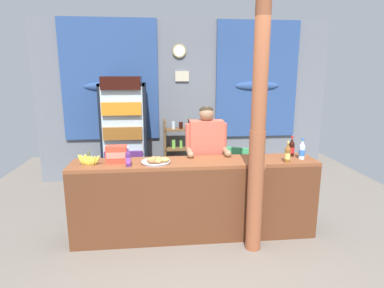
{
  "coord_description": "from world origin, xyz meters",
  "views": [
    {
      "loc": [
        -0.5,
        -3.13,
        1.96
      ],
      "look_at": [
        -0.07,
        0.86,
        1.06
      ],
      "focal_mm": 29.99,
      "sensor_mm": 36.0,
      "label": 1
    }
  ],
  "objects_px": {
    "soda_bottle_cola": "(292,148)",
    "soda_bottle_water": "(302,150)",
    "shopkeeper": "(206,150)",
    "snack_box_crackers": "(117,154)",
    "timber_post": "(258,136)",
    "stall_counter": "(196,194)",
    "soda_bottle_iced_tea": "(288,153)",
    "pastry_tray": "(156,161)",
    "soda_bottle_grape_soda": "(128,158)",
    "drink_fridge": "(125,130)",
    "plastic_lawn_chair": "(238,169)",
    "bottle_shelf_rack": "(177,150)",
    "banana_bunch": "(89,160)",
    "soda_bottle_lime_soda": "(255,145)"
  },
  "relations": [
    {
      "from": "soda_bottle_water",
      "to": "snack_box_crackers",
      "type": "xyz_separation_m",
      "value": [
        -2.18,
        0.08,
        -0.01
      ]
    },
    {
      "from": "soda_bottle_iced_tea",
      "to": "soda_bottle_cola",
      "type": "height_order",
      "value": "soda_bottle_iced_tea"
    },
    {
      "from": "soda_bottle_cola",
      "to": "snack_box_crackers",
      "type": "height_order",
      "value": "soda_bottle_cola"
    },
    {
      "from": "stall_counter",
      "to": "bottle_shelf_rack",
      "type": "bearing_deg",
      "value": 92.66
    },
    {
      "from": "plastic_lawn_chair",
      "to": "soda_bottle_iced_tea",
      "type": "height_order",
      "value": "soda_bottle_iced_tea"
    },
    {
      "from": "timber_post",
      "to": "stall_counter",
      "type": "bearing_deg",
      "value": 156.1
    },
    {
      "from": "soda_bottle_iced_tea",
      "to": "banana_bunch",
      "type": "xyz_separation_m",
      "value": [
        -2.25,
        0.14,
        -0.05
      ]
    },
    {
      "from": "bottle_shelf_rack",
      "to": "pastry_tray",
      "type": "height_order",
      "value": "bottle_shelf_rack"
    },
    {
      "from": "shopkeeper",
      "to": "snack_box_crackers",
      "type": "xyz_separation_m",
      "value": [
        -1.1,
        -0.38,
        0.07
      ]
    },
    {
      "from": "timber_post",
      "to": "snack_box_crackers",
      "type": "height_order",
      "value": "timber_post"
    },
    {
      "from": "stall_counter",
      "to": "soda_bottle_cola",
      "type": "bearing_deg",
      "value": 9.35
    },
    {
      "from": "soda_bottle_water",
      "to": "stall_counter",
      "type": "bearing_deg",
      "value": -177.6
    },
    {
      "from": "shopkeeper",
      "to": "soda_bottle_iced_tea",
      "type": "distance_m",
      "value": 1.04
    },
    {
      "from": "drink_fridge",
      "to": "snack_box_crackers",
      "type": "bearing_deg",
      "value": -87.54
    },
    {
      "from": "banana_bunch",
      "to": "drink_fridge",
      "type": "bearing_deg",
      "value": 82.37
    },
    {
      "from": "shopkeeper",
      "to": "soda_bottle_grape_soda",
      "type": "xyz_separation_m",
      "value": [
        -0.95,
        -0.55,
        0.07
      ]
    },
    {
      "from": "plastic_lawn_chair",
      "to": "soda_bottle_iced_tea",
      "type": "relative_size",
      "value": 3.39
    },
    {
      "from": "stall_counter",
      "to": "snack_box_crackers",
      "type": "xyz_separation_m",
      "value": [
        -0.91,
        0.13,
        0.47
      ]
    },
    {
      "from": "plastic_lawn_chair",
      "to": "soda_bottle_water",
      "type": "height_order",
      "value": "soda_bottle_water"
    },
    {
      "from": "soda_bottle_cola",
      "to": "banana_bunch",
      "type": "bearing_deg",
      "value": -176.83
    },
    {
      "from": "soda_bottle_grape_soda",
      "to": "soda_bottle_water",
      "type": "height_order",
      "value": "soda_bottle_water"
    },
    {
      "from": "soda_bottle_grape_soda",
      "to": "snack_box_crackers",
      "type": "xyz_separation_m",
      "value": [
        -0.15,
        0.17,
        0.0
      ]
    },
    {
      "from": "stall_counter",
      "to": "soda_bottle_iced_tea",
      "type": "distance_m",
      "value": 1.15
    },
    {
      "from": "soda_bottle_water",
      "to": "pastry_tray",
      "type": "bearing_deg",
      "value": -179.95
    },
    {
      "from": "bottle_shelf_rack",
      "to": "plastic_lawn_chair",
      "type": "height_order",
      "value": "bottle_shelf_rack"
    },
    {
      "from": "timber_post",
      "to": "soda_bottle_iced_tea",
      "type": "height_order",
      "value": "timber_post"
    },
    {
      "from": "shopkeeper",
      "to": "soda_bottle_iced_tea",
      "type": "bearing_deg",
      "value": -34.35
    },
    {
      "from": "snack_box_crackers",
      "to": "pastry_tray",
      "type": "distance_m",
      "value": 0.46
    },
    {
      "from": "timber_post",
      "to": "pastry_tray",
      "type": "height_order",
      "value": "timber_post"
    },
    {
      "from": "shopkeeper",
      "to": "timber_post",
      "type": "bearing_deg",
      "value": -61.27
    },
    {
      "from": "drink_fridge",
      "to": "soda_bottle_cola",
      "type": "height_order",
      "value": "drink_fridge"
    },
    {
      "from": "drink_fridge",
      "to": "snack_box_crackers",
      "type": "relative_size",
      "value": 8.07
    },
    {
      "from": "stall_counter",
      "to": "soda_bottle_grape_soda",
      "type": "height_order",
      "value": "soda_bottle_grape_soda"
    },
    {
      "from": "soda_bottle_lime_soda",
      "to": "soda_bottle_iced_tea",
      "type": "height_order",
      "value": "soda_bottle_lime_soda"
    },
    {
      "from": "snack_box_crackers",
      "to": "bottle_shelf_rack",
      "type": "bearing_deg",
      "value": 66.95
    },
    {
      "from": "drink_fridge",
      "to": "soda_bottle_iced_tea",
      "type": "distance_m",
      "value": 2.75
    },
    {
      "from": "soda_bottle_cola",
      "to": "soda_bottle_water",
      "type": "bearing_deg",
      "value": -65.3
    },
    {
      "from": "timber_post",
      "to": "shopkeeper",
      "type": "height_order",
      "value": "timber_post"
    },
    {
      "from": "stall_counter",
      "to": "soda_bottle_grape_soda",
      "type": "xyz_separation_m",
      "value": [
        -0.76,
        -0.04,
        0.47
      ]
    },
    {
      "from": "snack_box_crackers",
      "to": "soda_bottle_iced_tea",
      "type": "bearing_deg",
      "value": -6.04
    },
    {
      "from": "shopkeeper",
      "to": "soda_bottle_water",
      "type": "bearing_deg",
      "value": -22.64
    },
    {
      "from": "soda_bottle_grape_soda",
      "to": "snack_box_crackers",
      "type": "distance_m",
      "value": 0.23
    },
    {
      "from": "shopkeeper",
      "to": "snack_box_crackers",
      "type": "relative_size",
      "value": 6.54
    },
    {
      "from": "stall_counter",
      "to": "plastic_lawn_chair",
      "type": "xyz_separation_m",
      "value": [
        0.8,
        1.2,
        -0.08
      ]
    },
    {
      "from": "soda_bottle_grape_soda",
      "to": "shopkeeper",
      "type": "bearing_deg",
      "value": 30.04
    },
    {
      "from": "drink_fridge",
      "to": "banana_bunch",
      "type": "height_order",
      "value": "drink_fridge"
    },
    {
      "from": "timber_post",
      "to": "snack_box_crackers",
      "type": "xyz_separation_m",
      "value": [
        -1.53,
        0.4,
        -0.26
      ]
    },
    {
      "from": "timber_post",
      "to": "bottle_shelf_rack",
      "type": "relative_size",
      "value": 2.35
    },
    {
      "from": "soda_bottle_cola",
      "to": "snack_box_crackers",
      "type": "distance_m",
      "value": 2.12
    },
    {
      "from": "drink_fridge",
      "to": "pastry_tray",
      "type": "xyz_separation_m",
      "value": [
        0.52,
        -1.73,
        -0.07
      ]
    }
  ]
}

